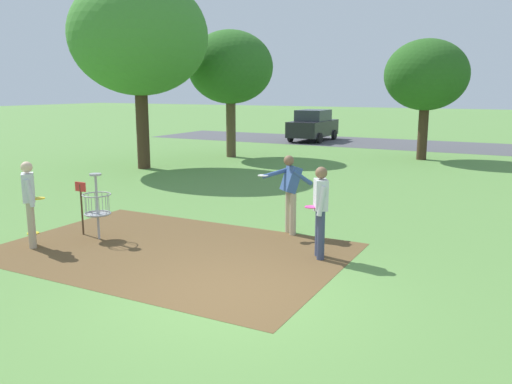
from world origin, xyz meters
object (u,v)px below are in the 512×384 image
at_px(frisbee_by_tee, 33,233).
at_px(parked_car_leftmost, 313,125).
at_px(disc_golf_basket, 95,203).
at_px(player_foreground_watching, 29,199).
at_px(tree_near_right, 230,68).
at_px(tree_near_left, 426,75).
at_px(tree_mid_left, 139,36).
at_px(player_throwing, 290,189).
at_px(player_waiting_left, 320,207).

bearing_deg(frisbee_by_tee, parked_car_leftmost, 95.82).
distance_m(disc_golf_basket, frisbee_by_tee, 1.73).
xyz_separation_m(player_foreground_watching, tree_near_right, (-3.58, 13.88, 3.03)).
height_order(frisbee_by_tee, parked_car_leftmost, parked_car_leftmost).
distance_m(disc_golf_basket, tree_near_left, 16.64).
bearing_deg(tree_near_right, player_foreground_watching, -75.55).
bearing_deg(tree_mid_left, tree_near_right, 74.90).
height_order(disc_golf_basket, frisbee_by_tee, disc_golf_basket).
distance_m(player_foreground_watching, player_throwing, 5.26).
relative_size(disc_golf_basket, tree_mid_left, 0.19).
distance_m(disc_golf_basket, parked_car_leftmost, 21.95).
xyz_separation_m(player_foreground_watching, player_waiting_left, (5.29, 2.00, 0.00)).
bearing_deg(tree_near_right, player_throwing, -54.04).
height_order(tree_near_right, parked_car_leftmost, tree_near_right).
distance_m(frisbee_by_tee, tree_near_right, 14.10).
xyz_separation_m(disc_golf_basket, player_waiting_left, (4.57, 0.99, 0.21)).
bearing_deg(tree_near_right, frisbee_by_tee, -78.13).
distance_m(frisbee_by_tee, tree_near_left, 17.52).
relative_size(disc_golf_basket, parked_car_leftmost, 0.33).
height_order(frisbee_by_tee, tree_near_left, tree_near_left).
bearing_deg(disc_golf_basket, player_waiting_left, 12.16).
relative_size(player_foreground_watching, parked_car_leftmost, 0.40).
bearing_deg(player_foreground_watching, player_waiting_left, 20.75).
bearing_deg(player_waiting_left, player_foreground_watching, -159.25).
height_order(disc_golf_basket, parked_car_leftmost, parked_car_leftmost).
bearing_deg(frisbee_by_tee, tree_near_right, 101.87).
bearing_deg(frisbee_by_tee, player_foreground_watching, -39.15).
relative_size(player_foreground_watching, player_throwing, 1.00).
bearing_deg(parked_car_leftmost, tree_near_left, -37.39).
xyz_separation_m(player_waiting_left, tree_near_right, (-8.87, 11.88, 3.03)).
bearing_deg(player_foreground_watching, parked_car_leftmost, 97.64).
distance_m(player_throwing, tree_near_right, 13.46).
height_order(disc_golf_basket, player_waiting_left, player_waiting_left).
height_order(player_throwing, tree_near_right, tree_near_right).
relative_size(disc_golf_basket, player_throwing, 0.81).
relative_size(player_throwing, tree_near_right, 0.30).
bearing_deg(player_waiting_left, tree_mid_left, 144.44).
xyz_separation_m(player_waiting_left, tree_mid_left, (-10.12, 7.23, 4.04)).
relative_size(disc_golf_basket, tree_near_left, 0.27).
bearing_deg(player_waiting_left, tree_near_right, 126.75).
height_order(frisbee_by_tee, tree_near_right, tree_near_right).
distance_m(disc_golf_basket, tree_mid_left, 10.79).
relative_size(tree_near_left, tree_near_right, 0.92).
distance_m(player_waiting_left, tree_near_right, 15.13).
bearing_deg(player_foreground_watching, tree_mid_left, 117.60).
xyz_separation_m(disc_golf_basket, tree_near_left, (3.64, 15.98, 2.89)).
relative_size(disc_golf_basket, tree_near_right, 0.25).
height_order(disc_golf_basket, tree_near_right, tree_near_right).
distance_m(player_foreground_watching, tree_near_right, 14.65).
distance_m(tree_near_left, tree_mid_left, 12.10).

